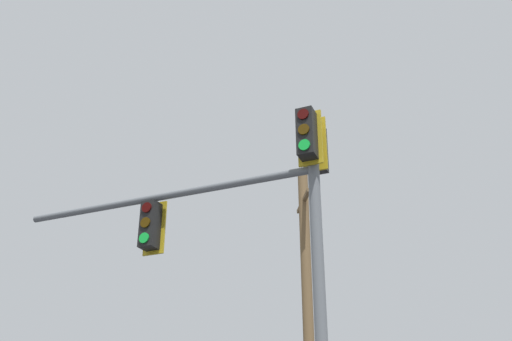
% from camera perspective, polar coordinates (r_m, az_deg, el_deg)
% --- Properties ---
extents(signal_mast_assembly, '(6.01, 2.65, 7.30)m').
position_cam_1_polar(signal_mast_assembly, '(10.26, 0.50, -5.91)').
color(signal_mast_assembly, slate).
rests_on(signal_mast_assembly, ground).
extents(utility_pole_wooden, '(1.53, 1.31, 10.35)m').
position_cam_1_polar(utility_pole_wooden, '(18.59, 5.01, -14.69)').
color(utility_pole_wooden, brown).
rests_on(utility_pole_wooden, ground).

